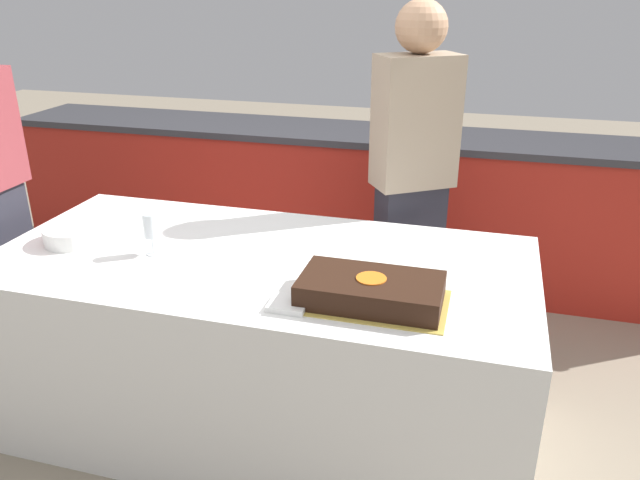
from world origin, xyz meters
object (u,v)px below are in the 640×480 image
(cake, at_px, (371,291))
(wine_glass, at_px, (151,227))
(person_cutting_cake, at_px, (412,182))
(plate_stack, at_px, (73,234))

(cake, height_order, wine_glass, wine_glass)
(cake, distance_m, person_cutting_cake, 0.97)
(wine_glass, bearing_deg, cake, -10.04)
(wine_glass, relative_size, person_cutting_cake, 0.10)
(wine_glass, distance_m, person_cutting_cake, 1.21)
(person_cutting_cake, bearing_deg, cake, 55.98)
(cake, bearing_deg, plate_stack, 171.95)
(cake, relative_size, wine_glass, 3.04)
(cake, xyz_separation_m, wine_glass, (-0.90, 0.16, 0.07))
(cake, distance_m, plate_stack, 1.29)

